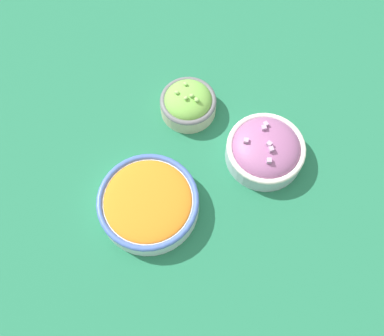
% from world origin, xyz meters
% --- Properties ---
extents(ground_plane, '(3.00, 3.00, 0.00)m').
position_xyz_m(ground_plane, '(0.00, 0.00, 0.00)').
color(ground_plane, '#23704C').
extents(bowl_lettuce, '(0.12, 0.12, 0.07)m').
position_xyz_m(bowl_lettuce, '(0.04, 0.15, 0.03)').
color(bowl_lettuce, beige).
rests_on(bowl_lettuce, ground_plane).
extents(bowl_red_onion, '(0.16, 0.16, 0.08)m').
position_xyz_m(bowl_red_onion, '(0.16, -0.01, 0.03)').
color(bowl_red_onion, '#B2C1CC').
rests_on(bowl_red_onion, ground_plane).
extents(bowl_carrots, '(0.20, 0.20, 0.05)m').
position_xyz_m(bowl_carrots, '(-0.11, -0.04, 0.03)').
color(bowl_carrots, silver).
rests_on(bowl_carrots, ground_plane).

